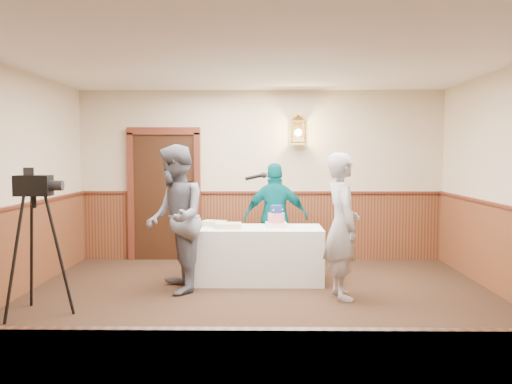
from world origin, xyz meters
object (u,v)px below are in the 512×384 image
at_px(sheet_cake_green, 213,223).
at_px(tv_camera_rig, 35,252).
at_px(sheet_cake_yellow, 228,226).
at_px(interviewer, 175,219).
at_px(display_table, 256,254).
at_px(assistant_p, 276,217).
at_px(tiered_cake, 276,218).
at_px(baker, 342,226).

bearing_deg(sheet_cake_green, tv_camera_rig, -136.30).
height_order(sheet_cake_yellow, interviewer, interviewer).
relative_size(display_table, tv_camera_rig, 1.18).
xyz_separation_m(sheet_cake_green, tv_camera_rig, (-1.78, -1.70, -0.10)).
height_order(interviewer, assistant_p, interviewer).
xyz_separation_m(tiered_cake, tv_camera_rig, (-2.66, -1.65, -0.18)).
bearing_deg(assistant_p, tv_camera_rig, 39.79).
height_order(display_table, interviewer, interviewer).
relative_size(display_table, interviewer, 0.96).
relative_size(display_table, sheet_cake_green, 5.79).
relative_size(display_table, sheet_cake_yellow, 5.14).
bearing_deg(baker, assistant_p, 18.55).
bearing_deg(sheet_cake_green, sheet_cake_yellow, -45.91).
xyz_separation_m(tiered_cake, sheet_cake_yellow, (-0.65, -0.18, -0.08)).
bearing_deg(assistant_p, sheet_cake_green, 31.36).
xyz_separation_m(display_table, sheet_cake_green, (-0.60, 0.13, 0.41)).
bearing_deg(tiered_cake, sheet_cake_green, 176.54).
height_order(sheet_cake_yellow, sheet_cake_green, same).
bearing_deg(sheet_cake_green, interviewer, -120.48).
distance_m(display_table, interviewer, 1.30).
relative_size(sheet_cake_yellow, tv_camera_rig, 0.23).
bearing_deg(tiered_cake, baker, -49.74).
relative_size(sheet_cake_green, tv_camera_rig, 0.20).
distance_m(sheet_cake_yellow, assistant_p, 1.02).
xyz_separation_m(tiered_cake, baker, (0.77, -0.91, 0.02)).
xyz_separation_m(tiered_cake, interviewer, (-1.29, -0.65, 0.07)).
xyz_separation_m(sheet_cake_yellow, sheet_cake_green, (-0.23, 0.24, 0.00)).
relative_size(tiered_cake, tv_camera_rig, 0.20).
bearing_deg(interviewer, sheet_cake_yellow, 111.29).
bearing_deg(display_table, baker, -38.69).
distance_m(sheet_cake_yellow, baker, 1.61).
bearing_deg(display_table, sheet_cake_green, 168.19).
bearing_deg(display_table, tv_camera_rig, -146.54).
bearing_deg(interviewer, tiered_cake, 101.85).
bearing_deg(sheet_cake_yellow, tv_camera_rig, -143.87).
relative_size(display_table, assistant_p, 1.11).
height_order(sheet_cake_green, tv_camera_rig, tv_camera_rig).
bearing_deg(sheet_cake_yellow, assistant_p, 49.93).
height_order(display_table, assistant_p, assistant_p).
bearing_deg(sheet_cake_yellow, tiered_cake, 15.61).
height_order(display_table, baker, baker).
bearing_deg(baker, interviewer, 74.49).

